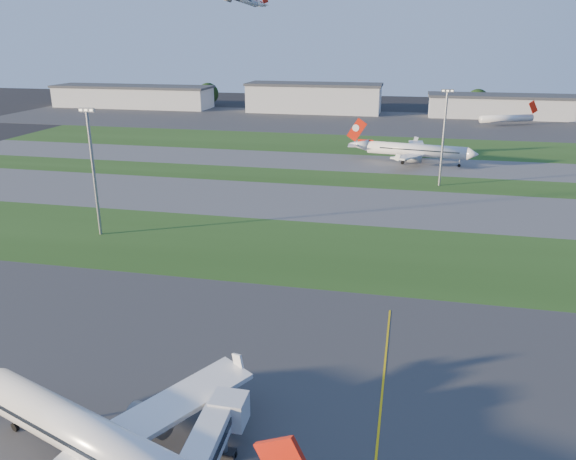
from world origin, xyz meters
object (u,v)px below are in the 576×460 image
(airliner_parked, at_px, (105,447))
(mini_jet_near, at_px, (507,118))
(airliner_taxiing, at_px, (415,150))
(light_mast_centre, at_px, (444,132))
(light_mast_west, at_px, (93,164))

(airliner_parked, distance_m, mini_jet_near, 246.49)
(airliner_taxiing, relative_size, light_mast_centre, 1.50)
(airliner_parked, height_order, light_mast_centre, light_mast_centre)
(mini_jet_near, height_order, light_mast_west, light_mast_west)
(airliner_parked, height_order, airliner_taxiing, airliner_parked)
(mini_jet_near, xyz_separation_m, light_mast_centre, (-34.10, -118.68, 11.53))
(mini_jet_near, distance_m, light_mast_west, 203.68)
(airliner_taxiing, xyz_separation_m, mini_jet_near, (40.86, 91.30, -0.97))
(light_mast_centre, bearing_deg, light_mast_west, -141.34)
(airliner_parked, height_order, light_mast_west, light_mast_west)
(light_mast_centre, bearing_deg, airliner_taxiing, 103.86)
(airliner_parked, bearing_deg, light_mast_west, 140.21)
(airliner_parked, xyz_separation_m, mini_jet_near, (67.65, 237.03, -1.08))
(mini_jet_near, distance_m, light_mast_centre, 124.02)
(mini_jet_near, bearing_deg, airliner_parked, -130.35)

